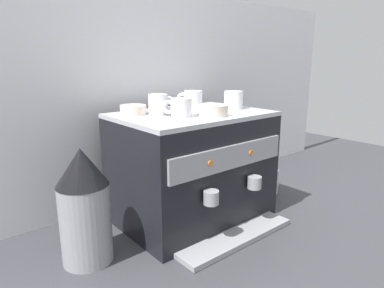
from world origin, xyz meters
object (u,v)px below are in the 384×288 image
at_px(espresso_machine, 193,167).
at_px(milk_pitcher, 270,181).
at_px(ceramic_cup_0, 180,108).
at_px(ceramic_cup_1, 192,100).
at_px(ceramic_bowl_0, 133,110).
at_px(ceramic_bowl_1, 213,111).
at_px(ceramic_cup_2, 233,100).
at_px(coffee_grinder, 84,206).
at_px(ceramic_cup_3, 159,104).

xyz_separation_m(espresso_machine, milk_pitcher, (0.49, -0.04, -0.17)).
bearing_deg(ceramic_cup_0, ceramic_cup_1, 38.07).
relative_size(ceramic_cup_1, milk_pitcher, 0.96).
bearing_deg(ceramic_bowl_0, ceramic_bowl_1, -46.25).
bearing_deg(espresso_machine, ceramic_bowl_1, -84.69).
relative_size(ceramic_bowl_0, ceramic_bowl_1, 0.88).
bearing_deg(ceramic_cup_2, coffee_grinder, -179.83).
xyz_separation_m(ceramic_bowl_1, milk_pitcher, (0.48, 0.07, -0.43)).
bearing_deg(ceramic_cup_2, ceramic_bowl_0, 161.35).
relative_size(ceramic_cup_1, ceramic_bowl_0, 1.13).
distance_m(ceramic_cup_2, ceramic_bowl_1, 0.22).
relative_size(ceramic_cup_3, coffee_grinder, 0.30).
height_order(ceramic_cup_1, coffee_grinder, ceramic_cup_1).
xyz_separation_m(ceramic_cup_0, milk_pitcher, (0.59, 0.01, -0.44)).
relative_size(ceramic_cup_2, milk_pitcher, 0.97).
distance_m(ceramic_cup_1, coffee_grinder, 0.65).
xyz_separation_m(espresso_machine, ceramic_cup_3, (-0.14, 0.04, 0.28)).
distance_m(ceramic_bowl_0, ceramic_bowl_1, 0.32).
relative_size(ceramic_bowl_1, coffee_grinder, 0.30).
xyz_separation_m(ceramic_cup_1, coffee_grinder, (-0.56, -0.11, -0.30)).
height_order(ceramic_bowl_0, ceramic_bowl_1, ceramic_bowl_1).
bearing_deg(milk_pitcher, espresso_machine, 174.98).
bearing_deg(ceramic_cup_2, ceramic_bowl_1, -156.98).
bearing_deg(ceramic_cup_1, ceramic_cup_3, -168.58).
distance_m(espresso_machine, coffee_grinder, 0.50).
bearing_deg(coffee_grinder, ceramic_cup_1, 11.12).
distance_m(ceramic_cup_0, ceramic_cup_3, 0.10).
height_order(ceramic_cup_0, milk_pitcher, ceramic_cup_0).
xyz_separation_m(ceramic_cup_1, ceramic_cup_2, (0.15, -0.11, -0.00)).
xyz_separation_m(ceramic_cup_1, ceramic_bowl_0, (-0.28, 0.03, -0.02)).
bearing_deg(espresso_machine, ceramic_cup_1, 50.90).
bearing_deg(ceramic_cup_0, ceramic_bowl_0, 122.33).
bearing_deg(ceramic_cup_0, ceramic_cup_3, 109.89).
bearing_deg(espresso_machine, ceramic_cup_0, -154.24).
bearing_deg(ceramic_cup_2, milk_pitcher, -4.02).
height_order(ceramic_cup_1, ceramic_cup_3, same).
bearing_deg(milk_pitcher, ceramic_cup_3, 172.13).
bearing_deg(ceramic_cup_2, ceramic_cup_1, 143.19).
bearing_deg(ceramic_cup_1, ceramic_cup_0, -141.93).
relative_size(ceramic_cup_2, coffee_grinder, 0.30).
distance_m(espresso_machine, ceramic_cup_0, 0.29).
xyz_separation_m(ceramic_cup_0, ceramic_cup_2, (0.32, 0.03, 0.00)).
xyz_separation_m(ceramic_cup_0, coffee_grinder, (-0.39, 0.02, -0.30)).
bearing_deg(milk_pitcher, ceramic_bowl_1, -171.99).
xyz_separation_m(ceramic_bowl_0, milk_pitcher, (0.70, -0.16, -0.42)).
xyz_separation_m(ceramic_cup_0, ceramic_cup_1, (0.17, 0.13, 0.01)).
bearing_deg(ceramic_cup_1, ceramic_bowl_1, -106.76).
xyz_separation_m(ceramic_cup_1, ceramic_bowl_1, (-0.06, -0.20, -0.02)).
relative_size(espresso_machine, coffee_grinder, 1.55).
distance_m(ceramic_cup_2, coffee_grinder, 0.77).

